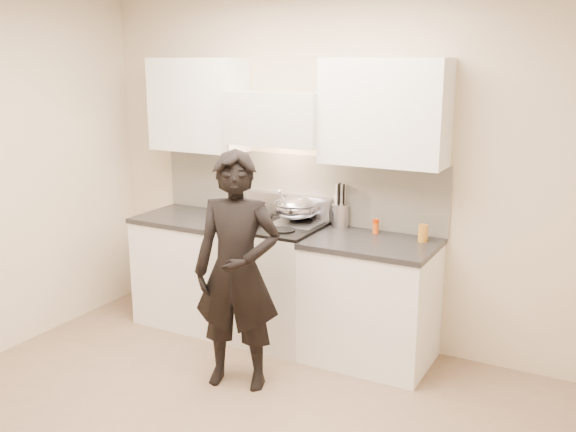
{
  "coord_description": "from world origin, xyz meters",
  "views": [
    {
      "loc": [
        2.08,
        -2.77,
        2.19
      ],
      "look_at": [
        0.04,
        1.05,
        1.13
      ],
      "focal_mm": 40.0,
      "sensor_mm": 36.0,
      "label": 1
    }
  ],
  "objects": [
    {
      "name": "person",
      "position": [
        -0.13,
        0.65,
        0.81
      ],
      "size": [
        0.68,
        0.54,
        1.62
      ],
      "primitive_type": "imported",
      "rotation": [
        0.0,
        0.0,
        0.28
      ],
      "color": "black",
      "rests_on": "ground"
    },
    {
      "name": "stove",
      "position": [
        -0.3,
        1.42,
        0.47
      ],
      "size": [
        0.76,
        0.65,
        0.96
      ],
      "color": "silver",
      "rests_on": "ground"
    },
    {
      "name": "oil_glass",
      "position": [
        0.85,
        1.58,
        0.98
      ],
      "size": [
        0.07,
        0.07,
        0.12
      ],
      "color": "#B97B26",
      "rests_on": "counter_right"
    },
    {
      "name": "counter_left",
      "position": [
        -1.08,
        1.43,
        0.46
      ],
      "size": [
        0.82,
        0.67,
        0.92
      ],
      "color": "white",
      "rests_on": "ground"
    },
    {
      "name": "wok",
      "position": [
        -0.16,
        1.57,
        1.06
      ],
      "size": [
        0.36,
        0.44,
        0.29
      ],
      "color": "#AAACC1",
      "rests_on": "stove"
    },
    {
      "name": "stock_pot",
      "position": [
        -0.43,
        1.28,
        1.03
      ],
      "size": [
        0.29,
        0.28,
        0.14
      ],
      "color": "#AAACC1",
      "rests_on": "stove"
    },
    {
      "name": "utensil_crock",
      "position": [
        0.17,
        1.67,
        1.03
      ],
      "size": [
        0.13,
        0.13,
        0.34
      ],
      "color": "#B6B6BF",
      "rests_on": "counter_right"
    },
    {
      "name": "room_shell",
      "position": [
        -0.06,
        0.37,
        1.6
      ],
      "size": [
        4.04,
        3.54,
        2.7
      ],
      "color": "beige",
      "rests_on": "ground"
    },
    {
      "name": "counter_right",
      "position": [
        0.53,
        1.43,
        0.46
      ],
      "size": [
        0.92,
        0.67,
        0.92
      ],
      "color": "white",
      "rests_on": "ground"
    },
    {
      "name": "spice_jar",
      "position": [
        0.48,
        1.63,
        0.97
      ],
      "size": [
        0.05,
        0.05,
        0.11
      ],
      "color": "#D55214",
      "rests_on": "counter_right"
    }
  ]
}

